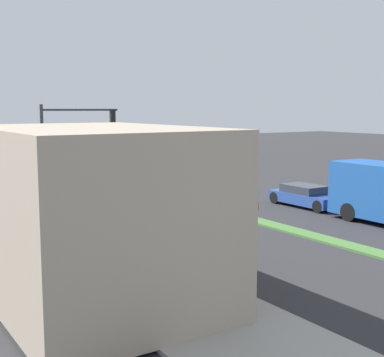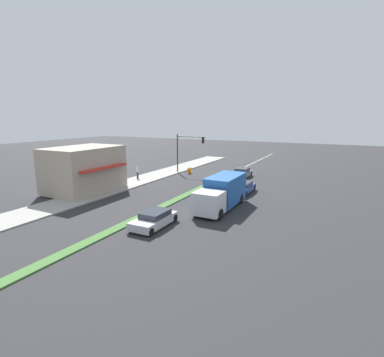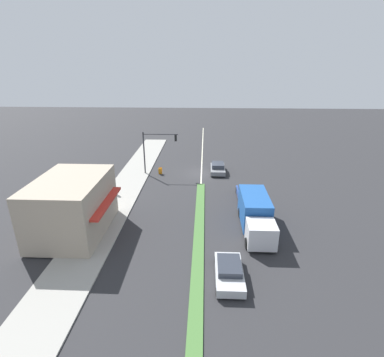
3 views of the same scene
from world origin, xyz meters
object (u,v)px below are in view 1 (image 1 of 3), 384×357
pedestrian (41,215)px  warning_aframe_sign (79,197)px  coupe_blue (306,196)px  traffic_signal_main (67,137)px  suv_grey (184,182)px

pedestrian → warning_aframe_sign: bearing=-122.3°
warning_aframe_sign → coupe_blue: size_ratio=0.20×
traffic_signal_main → warning_aframe_sign: traffic_signal_main is taller
traffic_signal_main → coupe_blue: (-11.12, 7.49, -3.31)m
traffic_signal_main → warning_aframe_sign: (-0.60, -0.01, -3.47)m
traffic_signal_main → suv_grey: bearing=-173.6°
traffic_signal_main → warning_aframe_sign: bearing=-178.7°
warning_aframe_sign → suv_grey: suv_grey is taller
pedestrian → warning_aframe_sign: (-4.32, -6.82, -0.58)m
pedestrian → suv_grey: 14.32m
coupe_blue → traffic_signal_main: bearing=-34.0°
suv_grey → traffic_signal_main: bearing=6.4°
suv_grey → coupe_blue: bearing=108.4°
traffic_signal_main → coupe_blue: 13.81m
pedestrian → coupe_blue: bearing=177.4°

